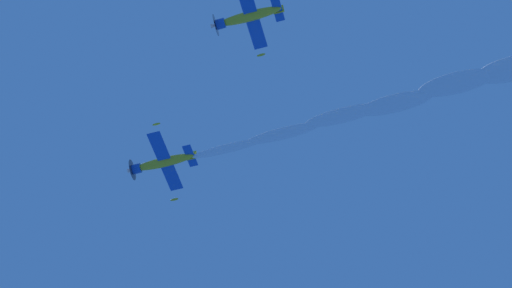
# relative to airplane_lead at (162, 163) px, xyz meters

# --- Properties ---
(airplane_lead) EXTENTS (6.68, 6.64, 3.16)m
(airplane_lead) POSITION_rel_airplane_lead_xyz_m (0.00, 0.00, 0.00)
(airplane_lead) COLOR gold
(airplane_left_wingman) EXTENTS (6.66, 6.66, 3.24)m
(airplane_left_wingman) POSITION_rel_airplane_lead_xyz_m (17.22, 0.58, 0.21)
(airplane_left_wingman) COLOR gold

